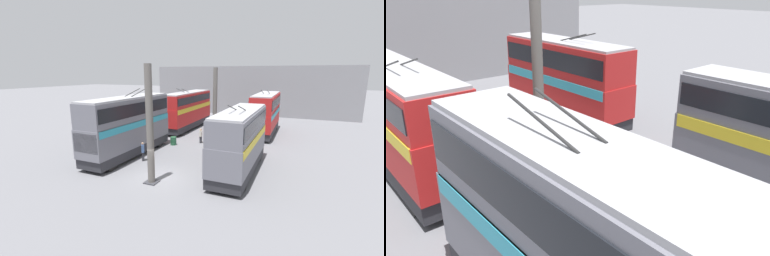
% 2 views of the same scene
% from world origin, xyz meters
% --- Properties ---
extents(depot_back_wall, '(0.50, 36.00, 8.73)m').
position_xyz_m(depot_back_wall, '(31.29, 0.00, 4.37)').
color(depot_back_wall, gray).
rests_on(depot_back_wall, ground_plane).
extents(support_column_far, '(0.89, 0.89, 8.17)m').
position_xyz_m(support_column_far, '(12.94, 0.00, 3.96)').
color(support_column_far, '#605B56').
rests_on(support_column_far, ground_plane).
extents(bus_left_far, '(9.80, 2.54, 5.69)m').
position_xyz_m(bus_left_far, '(17.45, -5.15, 2.88)').
color(bus_left_far, black).
rests_on(bus_left_far, ground_plane).
extents(bus_right_mid, '(11.40, 2.54, 5.64)m').
position_xyz_m(bus_right_mid, '(16.63, 5.15, 2.87)').
color(bus_right_mid, black).
rests_on(bus_right_mid, ground_plane).
extents(person_aisle_midway, '(0.44, 0.28, 1.60)m').
position_xyz_m(person_aisle_midway, '(10.24, 0.67, 0.84)').
color(person_aisle_midway, '#2D2D33').
rests_on(person_aisle_midway, ground_plane).
extents(oil_drum, '(0.67, 0.67, 0.87)m').
position_xyz_m(oil_drum, '(8.35, 3.08, 0.44)').
color(oil_drum, '#235638').
rests_on(oil_drum, ground_plane).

